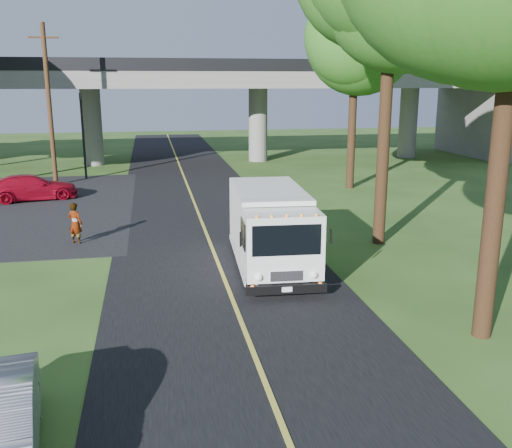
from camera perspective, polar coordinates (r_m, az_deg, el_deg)
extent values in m
plane|color=#2D4C1B|center=(12.05, 0.69, -15.12)|extent=(120.00, 120.00, 0.00)
cube|color=black|center=(21.24, -4.59, -1.98)|extent=(7.00, 90.00, 0.02)
cube|color=gold|center=(21.24, -4.59, -1.93)|extent=(0.12, 90.00, 0.01)
cube|color=slate|center=(42.36, -8.04, 14.14)|extent=(50.00, 9.00, 1.20)
cube|color=black|center=(37.98, -7.75, 15.53)|extent=(50.00, 0.25, 0.80)
cube|color=black|center=(46.77, -8.35, 15.22)|extent=(50.00, 0.25, 0.80)
cube|color=slate|center=(50.31, 22.32, 9.80)|extent=(4.00, 10.00, 6.00)
cylinder|color=slate|center=(42.61, -16.08, 9.29)|extent=(1.40, 1.40, 5.40)
cylinder|color=slate|center=(43.19, 0.20, 9.89)|extent=(1.40, 1.40, 5.40)
cylinder|color=slate|center=(46.94, 14.97, 9.76)|extent=(1.40, 1.40, 5.40)
cylinder|color=black|center=(36.67, -16.89, 8.38)|extent=(0.14, 0.14, 5.20)
imported|color=black|center=(36.54, -17.12, 11.50)|extent=(0.18, 0.22, 1.10)
cylinder|color=#472D19|center=(34.76, -19.96, 11.01)|extent=(0.26, 0.26, 9.00)
cube|color=#472D19|center=(34.81, -20.49, 17.08)|extent=(1.60, 0.10, 0.10)
cylinder|color=#382314|center=(13.82, 22.87, 3.06)|extent=(0.44, 0.44, 7.00)
cylinder|color=#382314|center=(21.10, 12.66, 8.25)|extent=(0.44, 0.44, 7.70)
cylinder|color=#382314|center=(32.37, 9.57, 9.39)|extent=(0.44, 0.44, 6.65)
sphere|color=#2A6C1C|center=(32.35, 9.93, 18.02)|extent=(5.58, 5.58, 5.58)
sphere|color=#2A6C1C|center=(32.18, 11.10, 18.53)|extent=(4.96, 4.96, 4.96)
cube|color=white|center=(18.88, 1.13, 0.71)|extent=(2.39, 4.08, 2.03)
cube|color=white|center=(16.23, 2.56, -1.86)|extent=(2.25, 1.74, 1.85)
cube|color=black|center=(15.40, 3.08, -1.62)|extent=(1.89, 0.18, 0.86)
cube|color=black|center=(15.75, 3.07, -6.51)|extent=(2.26, 0.29, 0.25)
cube|color=white|center=(18.86, 1.27, -3.20)|extent=(2.46, 5.34, 0.16)
cylinder|color=black|center=(16.59, -0.72, -5.17)|extent=(0.30, 0.82, 0.81)
cylinder|color=black|center=(16.88, 5.51, -4.89)|extent=(0.30, 0.82, 0.81)
cylinder|color=black|center=(20.18, -1.96, -1.65)|extent=(0.30, 0.82, 0.81)
cylinder|color=black|center=(20.42, 3.18, -1.47)|extent=(0.30, 0.82, 0.81)
imported|color=#A0091D|center=(31.07, -21.52, 3.42)|extent=(4.76, 2.88, 1.29)
imported|color=gray|center=(22.08, -17.63, 0.06)|extent=(0.68, 0.60, 1.55)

